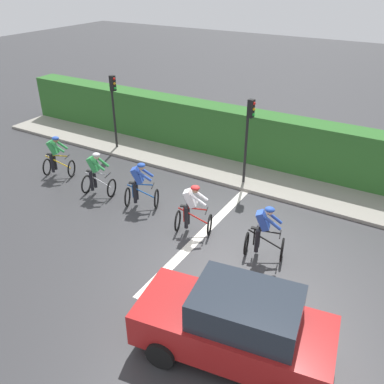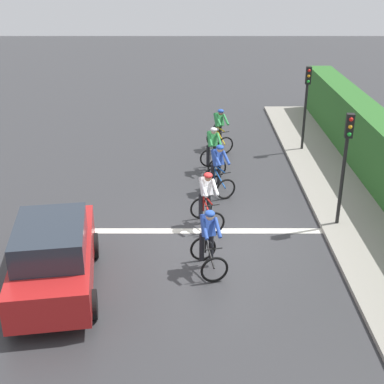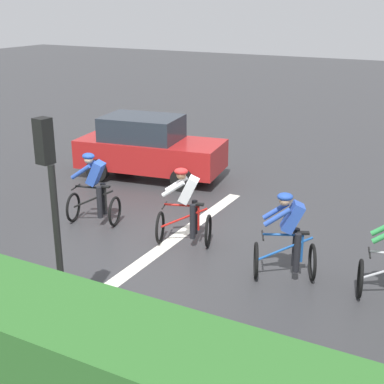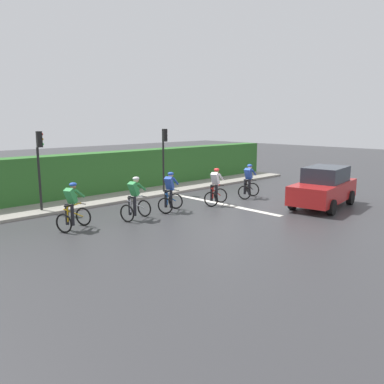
% 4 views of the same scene
% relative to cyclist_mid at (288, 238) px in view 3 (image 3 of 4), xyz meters
% --- Properties ---
extents(ground_plane, '(80.00, 80.00, 0.00)m').
position_rel_cyclist_mid_xyz_m(ground_plane, '(-0.21, -2.98, -0.80)').
color(ground_plane, '#333335').
extents(hedge_wall, '(1.10, 22.77, 2.16)m').
position_rel_cyclist_mid_xyz_m(hedge_wall, '(5.41, -0.98, 0.28)').
color(hedge_wall, '#2D6628').
rests_on(hedge_wall, ground).
extents(road_marking_stop_line, '(7.00, 0.30, 0.01)m').
position_rel_cyclist_mid_xyz_m(road_marking_stop_line, '(-0.21, -2.66, -0.79)').
color(road_marking_stop_line, silver).
rests_on(road_marking_stop_line, ground).
extents(cyclist_mid, '(1.06, 1.26, 1.66)m').
position_rel_cyclist_mid_xyz_m(cyclist_mid, '(0.00, 0.00, 0.00)').
color(cyclist_mid, black).
rests_on(cyclist_mid, ground).
extents(cyclist_fourth, '(0.98, 1.24, 1.66)m').
position_rel_cyclist_mid_xyz_m(cyclist_fourth, '(-0.43, -2.33, 0.00)').
color(cyclist_fourth, black).
rests_on(cyclist_fourth, ground).
extents(cyclist_trailing, '(0.92, 1.21, 1.66)m').
position_rel_cyclist_mid_xyz_m(cyclist_trailing, '(-0.45, -4.68, 0.00)').
color(cyclist_trailing, black).
rests_on(cyclist_trailing, ground).
extents(car_red, '(2.34, 4.31, 1.76)m').
position_rel_cyclist_mid_xyz_m(car_red, '(-3.97, -5.49, 0.08)').
color(car_red, '#B21E1E').
rests_on(car_red, ground).
extents(traffic_light_near_crossing, '(0.22, 0.31, 3.34)m').
position_rel_cyclist_mid_xyz_m(traffic_light_near_crossing, '(3.28, -2.44, 1.43)').
color(traffic_light_near_crossing, black).
rests_on(traffic_light_near_crossing, ground).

